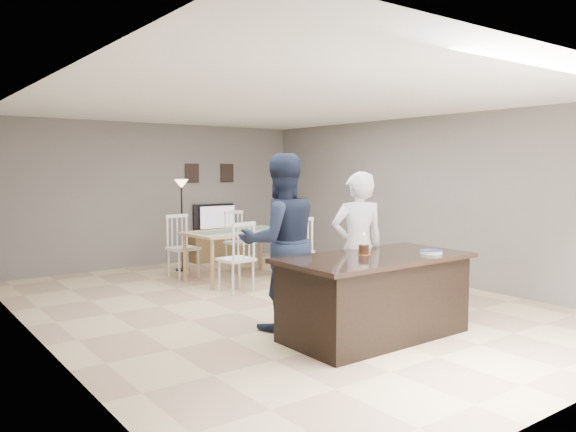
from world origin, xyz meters
TOP-DOWN VIEW (x-y plane):
  - floor at (0.00, 0.00)m, footprint 8.00×8.00m
  - room_shell at (0.00, 0.00)m, footprint 8.00×8.00m
  - kitchen_island at (0.00, -1.80)m, footprint 2.15×1.10m
  - tv_console at (1.20, 3.77)m, footprint 1.20×0.40m
  - television at (1.20, 3.84)m, footprint 0.91×0.12m
  - tv_screen_glow at (1.20, 3.76)m, footprint 0.78×0.00m
  - picture_frames at (1.15, 3.98)m, footprint 1.10×0.02m
  - doorway at (-2.99, -2.30)m, footprint 0.00×2.10m
  - woman at (0.27, -1.25)m, footprint 0.77×0.65m
  - man at (-0.64, -0.93)m, footprint 1.14×0.98m
  - birthday_cake at (-0.05, -1.67)m, footprint 0.16×0.16m
  - plate_stack at (0.59, -2.08)m, footprint 0.25×0.25m
  - dining_table at (0.49, 1.83)m, footprint 1.81×2.08m
  - floor_lamp at (0.11, 3.13)m, footprint 0.25×0.25m

SIDE VIEW (x-z plane):
  - floor at x=0.00m, z-range 0.00..0.00m
  - tv_console at x=1.20m, z-range 0.00..0.60m
  - kitchen_island at x=0.00m, z-range 0.00..0.90m
  - dining_table at x=0.49m, z-range 0.15..1.21m
  - television at x=1.20m, z-range 0.60..1.13m
  - tv_screen_glow at x=1.20m, z-range 0.48..1.26m
  - woman at x=0.27m, z-range 0.00..1.81m
  - plate_stack at x=0.59m, z-range 0.90..0.94m
  - birthday_cake at x=-0.05m, z-range 0.84..1.08m
  - man at x=-0.64m, z-range 0.00..2.01m
  - doorway at x=-2.99m, z-range -0.07..2.58m
  - floor_lamp at x=0.11m, z-range 0.45..2.11m
  - room_shell at x=0.00m, z-range -2.32..5.68m
  - picture_frames at x=1.15m, z-range 1.56..1.94m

